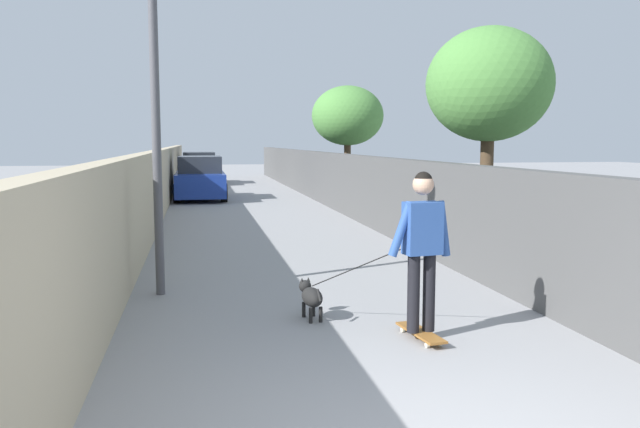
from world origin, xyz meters
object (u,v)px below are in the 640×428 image
object	(u,v)px
person_skateboarder	(422,239)
car_far	(199,169)
skateboard	(421,333)
dog	(312,296)
car_near	(200,179)
tree_right_mid	(489,86)
lamp_post	(154,51)
tree_right_near	(348,116)

from	to	relation	value
person_skateboarder	car_far	world-z (taller)	person_skateboarder
skateboard	person_skateboarder	size ratio (longest dim) A/B	0.49
person_skateboarder	car_far	size ratio (longest dim) A/B	0.42
dog	car_near	xyz separation A→B (m)	(16.02, 1.21, 0.44)
tree_right_mid	car_far	size ratio (longest dim) A/B	1.04
lamp_post	person_skateboarder	world-z (taller)	lamp_post
person_skateboarder	skateboard	bearing A→B (deg)	-36.87
skateboard	car_far	world-z (taller)	car_far
tree_right_near	car_far	distance (m)	10.90
lamp_post	dog	size ratio (longest dim) A/B	3.73
person_skateboarder	car_near	bearing A→B (deg)	7.37
tree_right_near	car_near	bearing A→B (deg)	82.41
tree_right_mid	dog	size ratio (longest dim) A/B	3.21
car_far	tree_right_mid	bearing A→B (deg)	-166.03
tree_right_near	tree_right_mid	distance (m)	11.50
tree_right_near	tree_right_mid	xyz separation A→B (m)	(-11.50, 0.07, 0.11)
skateboard	car_far	distance (m)	25.69
skateboard	dog	xyz separation A→B (m)	(0.97, 0.99, 0.21)
tree_right_near	lamp_post	size ratio (longest dim) A/B	0.84
lamp_post	car_far	world-z (taller)	lamp_post
person_skateboarder	car_near	xyz separation A→B (m)	(17.00, 2.20, -0.35)
tree_right_mid	dog	distance (m)	6.18
person_skateboarder	dog	xyz separation A→B (m)	(0.97, 0.99, -0.80)
car_far	lamp_post	bearing A→B (deg)	178.51
tree_right_mid	car_far	bearing A→B (deg)	13.97
lamp_post	car_far	size ratio (longest dim) A/B	1.21
dog	lamp_post	bearing A→B (deg)	48.73
lamp_post	dog	xyz separation A→B (m)	(-1.58, -1.81, -2.97)
tree_right_mid	skateboard	world-z (taller)	tree_right_mid
car_near	car_far	distance (m)	8.59
lamp_post	tree_right_near	bearing A→B (deg)	-23.05
dog	car_near	distance (m)	16.07
tree_right_mid	skateboard	bearing A→B (deg)	148.21
tree_right_near	lamp_post	world-z (taller)	lamp_post
tree_right_mid	dog	world-z (taller)	tree_right_mid
tree_right_mid	person_skateboarder	distance (m)	5.99
person_skateboarder	car_far	distance (m)	25.68
person_skateboarder	dog	size ratio (longest dim) A/B	1.30
skateboard	person_skateboarder	world-z (taller)	person_skateboarder
tree_right_near	skateboard	world-z (taller)	tree_right_near
tree_right_mid	lamp_post	bearing A→B (deg)	111.21
skateboard	dog	world-z (taller)	dog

